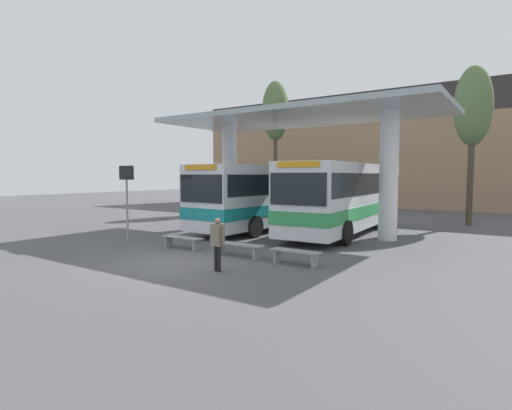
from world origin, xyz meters
TOP-DOWN VIEW (x-y plane):
  - ground_plane at (0.00, 0.00)m, footprint 100.00×100.00m
  - townhouse_backdrop at (0.00, 25.94)m, footprint 40.00×0.58m
  - station_canopy at (0.00, 8.54)m, footprint 13.75×6.28m
  - transit_bus_left_bay at (-2.02, 9.36)m, footprint 3.10×11.43m
  - transit_bus_center_bay at (1.97, 9.35)m, footprint 3.13×10.47m
  - waiting_bench_near_pillar at (1.08, 1.99)m, footprint 1.95×0.44m
  - waiting_bench_mid_platform at (-1.63, 1.99)m, footprint 1.85×0.44m
  - waiting_bench_far_platform at (3.34, 1.99)m, footprint 1.68×0.44m
  - info_sign_platform at (-4.89, 2.00)m, footprint 0.90×0.09m
  - pedestrian_waiting at (1.87, -0.10)m, footprint 0.59×0.31m
  - poplar_tree_behind_left at (6.73, 16.41)m, footprint 2.02×2.02m
  - poplar_tree_behind_right at (-7.67, 18.87)m, footprint 2.17×2.17m
  - parked_car_street at (-10.45, 22.91)m, footprint 4.38×2.10m

SIDE VIEW (x-z plane):
  - ground_plane at x=0.00m, z-range 0.00..0.00m
  - waiting_bench_far_platform at x=3.34m, z-range 0.11..0.57m
  - waiting_bench_mid_platform at x=-1.63m, z-range 0.12..0.58m
  - waiting_bench_near_pillar at x=1.08m, z-range 0.12..0.58m
  - pedestrian_waiting at x=1.87m, z-range 0.17..1.76m
  - parked_car_street at x=-10.45m, z-range -0.03..2.17m
  - transit_bus_left_bay at x=-2.02m, z-range 0.19..3.51m
  - transit_bus_center_bay at x=1.97m, z-range 0.19..3.58m
  - info_sign_platform at x=-4.89m, z-range 0.68..3.93m
  - station_canopy at x=0.00m, z-range 2.04..7.88m
  - townhouse_backdrop at x=0.00m, z-range 0.84..11.02m
  - poplar_tree_behind_left at x=6.73m, z-range 2.11..11.03m
  - poplar_tree_behind_right at x=-7.67m, z-range 2.68..13.11m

